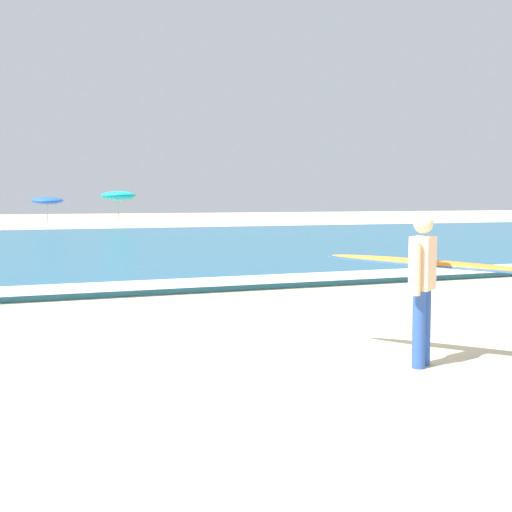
% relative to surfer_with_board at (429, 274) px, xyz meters
% --- Properties ---
extents(ground_plane, '(160.00, 160.00, 0.00)m').
position_rel_surfer_with_board_xyz_m(ground_plane, '(-1.30, 0.80, -1.04)').
color(ground_plane, beige).
extents(sea, '(120.00, 28.00, 0.14)m').
position_rel_surfer_with_board_xyz_m(sea, '(-1.30, 20.73, -0.97)').
color(sea, '#1E6084').
rests_on(sea, ground).
extents(surf_foam, '(120.00, 1.54, 0.01)m').
position_rel_surfer_with_board_xyz_m(surf_foam, '(-1.30, 7.33, -0.89)').
color(surf_foam, white).
rests_on(surf_foam, sea).
extents(surfer_with_board, '(1.94, 2.42, 1.73)m').
position_rel_surfer_with_board_xyz_m(surfer_with_board, '(0.00, 0.00, 0.00)').
color(surfer_with_board, '#284CA3').
rests_on(surfer_with_board, ground).
extents(beach_umbrella_3, '(1.85, 1.88, 2.05)m').
position_rel_surfer_with_board_xyz_m(beach_umbrella_3, '(-0.57, 36.41, 0.73)').
color(beach_umbrella_3, beige).
rests_on(beach_umbrella_3, ground).
extents(beach_umbrella_4, '(2.12, 2.13, 2.37)m').
position_rel_surfer_with_board_xyz_m(beach_umbrella_4, '(3.63, 36.47, 1.01)').
color(beach_umbrella_4, beige).
rests_on(beach_umbrella_4, ground).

